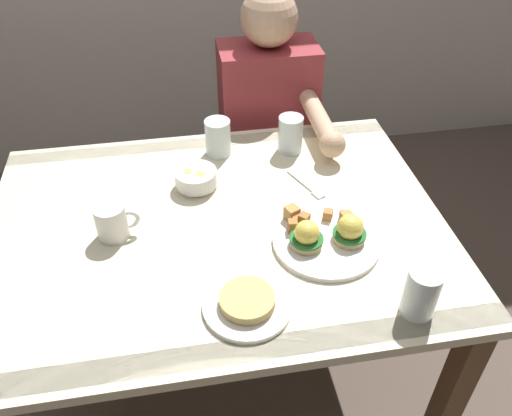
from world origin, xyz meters
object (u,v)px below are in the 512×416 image
at_px(coffee_mug, 112,221).
at_px(diner_person, 270,128).
at_px(side_plate, 247,303).
at_px(dining_table, 219,253).
at_px(water_glass_extra, 290,136).
at_px(fork, 307,186).
at_px(fruit_bowl, 196,178).
at_px(eggs_benedict_plate, 326,236).
at_px(water_glass_near, 421,295).
at_px(water_glass_far, 218,139).

bearing_deg(coffee_mug, diner_person, 49.14).
bearing_deg(side_plate, dining_table, 97.03).
xyz_separation_m(water_glass_extra, side_plate, (-0.23, -0.60, -0.04)).
relative_size(fork, side_plate, 0.74).
height_order(dining_table, fruit_bowl, fruit_bowl).
height_order(eggs_benedict_plate, fruit_bowl, eggs_benedict_plate).
xyz_separation_m(coffee_mug, water_glass_near, (0.66, -0.36, 0.00)).
bearing_deg(dining_table, water_glass_far, 82.41).
distance_m(water_glass_far, diner_person, 0.37).
relative_size(eggs_benedict_plate, side_plate, 1.35).
xyz_separation_m(eggs_benedict_plate, water_glass_extra, (0.00, 0.43, 0.03)).
bearing_deg(water_glass_extra, dining_table, -130.62).
xyz_separation_m(water_glass_near, water_glass_far, (-0.36, 0.69, -0.00)).
distance_m(water_glass_near, water_glass_far, 0.78).
distance_m(coffee_mug, water_glass_near, 0.75).
distance_m(water_glass_near, diner_person, 0.98).
distance_m(water_glass_far, water_glass_extra, 0.22).
relative_size(water_glass_extra, diner_person, 0.10).
distance_m(fruit_bowl, coffee_mug, 0.28).
distance_m(fruit_bowl, water_glass_near, 0.69).
relative_size(eggs_benedict_plate, water_glass_extra, 2.33).
bearing_deg(fruit_bowl, fork, -9.91).
bearing_deg(dining_table, side_plate, -82.97).
bearing_deg(water_glass_extra, eggs_benedict_plate, -90.55).
relative_size(dining_table, water_glass_near, 10.00).
relative_size(coffee_mug, fork, 0.75).
distance_m(water_glass_extra, diner_person, 0.32).
xyz_separation_m(water_glass_far, side_plate, (-0.01, -0.62, -0.04)).
relative_size(fruit_bowl, diner_person, 0.11).
xyz_separation_m(dining_table, side_plate, (0.04, -0.29, 0.12)).
distance_m(coffee_mug, fork, 0.55).
bearing_deg(water_glass_near, coffee_mug, 151.51).
height_order(coffee_mug, water_glass_near, water_glass_near).
relative_size(coffee_mug, water_glass_far, 0.98).
height_order(water_glass_far, side_plate, water_glass_far).
bearing_deg(diner_person, dining_table, -113.44).
distance_m(fork, water_glass_near, 0.50).
relative_size(fruit_bowl, water_glass_near, 1.00).
relative_size(fruit_bowl, coffee_mug, 1.08).
xyz_separation_m(fruit_bowl, fork, (0.31, -0.05, -0.03)).
height_order(coffee_mug, diner_person, diner_person).
xyz_separation_m(dining_table, fruit_bowl, (-0.04, 0.17, 0.14)).
height_order(eggs_benedict_plate, side_plate, eggs_benedict_plate).
bearing_deg(diner_person, water_glass_extra, -88.77).
bearing_deg(side_plate, coffee_mug, 135.92).
bearing_deg(water_glass_near, fruit_bowl, 129.50).
bearing_deg(fork, diner_person, 91.65).
height_order(fork, water_glass_near, water_glass_near).
distance_m(eggs_benedict_plate, water_glass_far, 0.50).
distance_m(eggs_benedict_plate, side_plate, 0.28).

